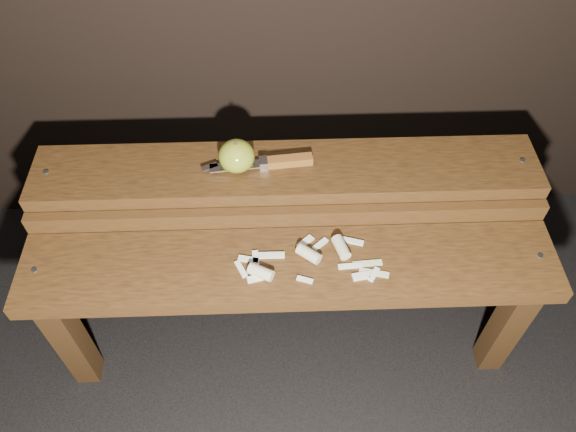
{
  "coord_description": "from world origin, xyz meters",
  "views": [
    {
      "loc": [
        -0.03,
        -0.75,
        1.45
      ],
      "look_at": [
        0.0,
        0.06,
        0.45
      ],
      "focal_mm": 35.0,
      "sensor_mm": 36.0,
      "label": 1
    }
  ],
  "objects_px": {
    "knife": "(276,162)",
    "apple": "(237,156)",
    "bench_front_tier": "(290,284)",
    "bench_rear_tier": "(287,192)"
  },
  "relations": [
    {
      "from": "bench_rear_tier",
      "to": "apple",
      "type": "distance_m",
      "value": 0.17
    },
    {
      "from": "bench_front_tier",
      "to": "bench_rear_tier",
      "type": "relative_size",
      "value": 1.0
    },
    {
      "from": "bench_front_tier",
      "to": "bench_rear_tier",
      "type": "xyz_separation_m",
      "value": [
        0.0,
        0.23,
        0.06
      ]
    },
    {
      "from": "bench_rear_tier",
      "to": "apple",
      "type": "relative_size",
      "value": 13.73
    },
    {
      "from": "bench_front_tier",
      "to": "knife",
      "type": "distance_m",
      "value": 0.28
    },
    {
      "from": "bench_rear_tier",
      "to": "apple",
      "type": "xyz_separation_m",
      "value": [
        -0.11,
        0.0,
        0.12
      ]
    },
    {
      "from": "knife",
      "to": "apple",
      "type": "bearing_deg",
      "value": -177.38
    },
    {
      "from": "bench_front_tier",
      "to": "bench_rear_tier",
      "type": "bearing_deg",
      "value": 90.0
    },
    {
      "from": "bench_front_tier",
      "to": "bench_rear_tier",
      "type": "distance_m",
      "value": 0.23
    },
    {
      "from": "apple",
      "to": "knife",
      "type": "height_order",
      "value": "apple"
    }
  ]
}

